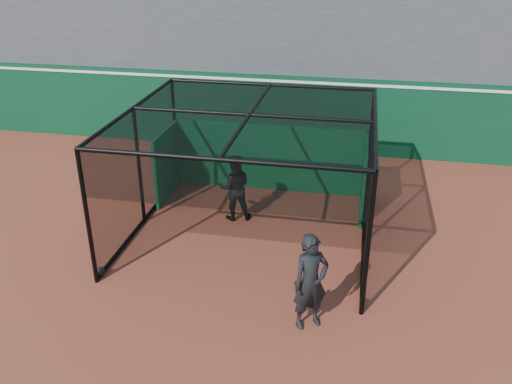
# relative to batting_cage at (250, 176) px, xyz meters

# --- Properties ---
(ground) EXTENTS (120.00, 120.00, 0.00)m
(ground) POSITION_rel_batting_cage_xyz_m (-0.64, -2.63, -1.49)
(ground) COLOR brown
(ground) RESTS_ON ground
(outfield_wall) EXTENTS (50.00, 0.50, 2.50)m
(outfield_wall) POSITION_rel_batting_cage_xyz_m (-0.64, 5.87, -0.20)
(outfield_wall) COLOR #0A3C21
(outfield_wall) RESTS_ON ground
(batting_cage) EXTENTS (5.57, 5.45, 2.99)m
(batting_cage) POSITION_rel_batting_cage_xyz_m (0.00, 0.00, 0.00)
(batting_cage) COLOR black
(batting_cage) RESTS_ON ground
(batter) EXTENTS (0.99, 0.86, 1.72)m
(batter) POSITION_rel_batting_cage_xyz_m (-0.53, 0.63, -0.63)
(batter) COLOR black
(batter) RESTS_ON ground
(on_deck_player) EXTENTS (0.83, 0.76, 1.89)m
(on_deck_player) POSITION_rel_batting_cage_xyz_m (1.78, -3.20, -0.55)
(on_deck_player) COLOR black
(on_deck_player) RESTS_ON ground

